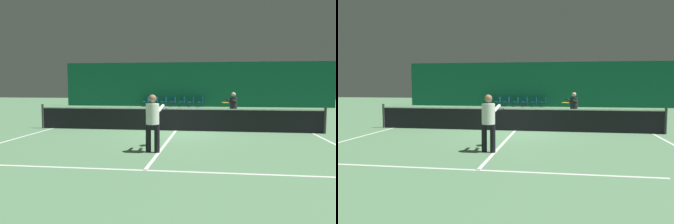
# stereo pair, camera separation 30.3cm
# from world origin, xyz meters

# --- Properties ---
(ground_plane) EXTENTS (60.00, 60.00, 0.00)m
(ground_plane) POSITION_xyz_m (0.00, 0.00, 0.00)
(ground_plane) COLOR #56845B
(backdrop_curtain) EXTENTS (23.00, 0.12, 3.82)m
(backdrop_curtain) POSITION_xyz_m (0.00, 14.74, 1.91)
(backdrop_curtain) COLOR #146042
(backdrop_curtain) RESTS_ON ground
(court_line_baseline_far) EXTENTS (11.00, 0.10, 0.00)m
(court_line_baseline_far) POSITION_xyz_m (0.00, 11.90, 0.00)
(court_line_baseline_far) COLOR white
(court_line_baseline_far) RESTS_ON ground
(court_line_service_far) EXTENTS (8.25, 0.10, 0.00)m
(court_line_service_far) POSITION_xyz_m (0.00, 6.40, 0.00)
(court_line_service_far) COLOR white
(court_line_service_far) RESTS_ON ground
(court_line_service_near) EXTENTS (8.25, 0.10, 0.00)m
(court_line_service_near) POSITION_xyz_m (0.00, -6.40, 0.00)
(court_line_service_near) COLOR white
(court_line_service_near) RESTS_ON ground
(court_line_sideline_left) EXTENTS (0.10, 23.80, 0.00)m
(court_line_sideline_left) POSITION_xyz_m (-5.50, 0.00, 0.00)
(court_line_sideline_left) COLOR white
(court_line_sideline_left) RESTS_ON ground
(court_line_sideline_right) EXTENTS (0.10, 23.80, 0.00)m
(court_line_sideline_right) POSITION_xyz_m (5.50, 0.00, 0.00)
(court_line_sideline_right) COLOR white
(court_line_sideline_right) RESTS_ON ground
(court_line_centre) EXTENTS (0.10, 12.80, 0.00)m
(court_line_centre) POSITION_xyz_m (0.00, 0.00, 0.00)
(court_line_centre) COLOR white
(court_line_centre) RESTS_ON ground
(tennis_net) EXTENTS (12.00, 0.10, 1.07)m
(tennis_net) POSITION_xyz_m (0.00, 0.00, 0.51)
(tennis_net) COLOR black
(tennis_net) RESTS_ON ground
(player_near) EXTENTS (0.54, 1.38, 1.67)m
(player_near) POSITION_xyz_m (-0.17, -4.38, 0.97)
(player_near) COLOR black
(player_near) RESTS_ON ground
(player_far) EXTENTS (0.88, 1.32, 1.56)m
(player_far) POSITION_xyz_m (2.52, 2.64, 0.91)
(player_far) COLOR #2D2D38
(player_far) RESTS_ON ground
(courtside_chair_0) EXTENTS (0.44, 0.44, 0.84)m
(courtside_chair_0) POSITION_xyz_m (-4.12, 14.19, 0.49)
(courtside_chair_0) COLOR #2D2D2D
(courtside_chair_0) RESTS_ON ground
(courtside_chair_1) EXTENTS (0.44, 0.44, 0.84)m
(courtside_chair_1) POSITION_xyz_m (-3.34, 14.19, 0.49)
(courtside_chair_1) COLOR #2D2D2D
(courtside_chair_1) RESTS_ON ground
(courtside_chair_2) EXTENTS (0.44, 0.44, 0.84)m
(courtside_chair_2) POSITION_xyz_m (-2.55, 14.19, 0.49)
(courtside_chair_2) COLOR #2D2D2D
(courtside_chair_2) RESTS_ON ground
(courtside_chair_3) EXTENTS (0.44, 0.44, 0.84)m
(courtside_chair_3) POSITION_xyz_m (-1.77, 14.19, 0.49)
(courtside_chair_3) COLOR #2D2D2D
(courtside_chair_3) RESTS_ON ground
(courtside_chair_4) EXTENTS (0.44, 0.44, 0.84)m
(courtside_chair_4) POSITION_xyz_m (-0.99, 14.19, 0.49)
(courtside_chair_4) COLOR #2D2D2D
(courtside_chair_4) RESTS_ON ground
(courtside_chair_5) EXTENTS (0.44, 0.44, 0.84)m
(courtside_chair_5) POSITION_xyz_m (-0.20, 14.19, 0.49)
(courtside_chair_5) COLOR #2D2D2D
(courtside_chair_5) RESTS_ON ground
(courtside_chair_6) EXTENTS (0.44, 0.44, 0.84)m
(courtside_chair_6) POSITION_xyz_m (0.58, 14.19, 0.49)
(courtside_chair_6) COLOR #2D2D2D
(courtside_chair_6) RESTS_ON ground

